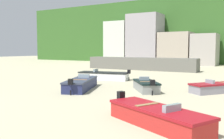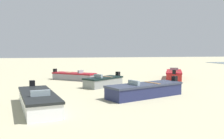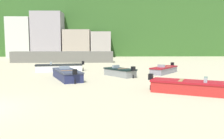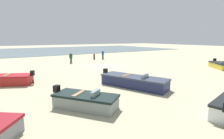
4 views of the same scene
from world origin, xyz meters
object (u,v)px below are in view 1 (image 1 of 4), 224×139
Objects in this scene: boat_grey_4 at (218,88)px; boat_red_5 at (156,116)px; boat_grey_3 at (146,86)px; boat_white_1 at (104,76)px; boat_navy_0 at (81,84)px.

boat_grey_4 is 10.24m from boat_red_5.
boat_white_1 is at bearing 108.64° from boat_grey_3.
boat_navy_0 is 1.53× the size of boat_grey_3.
boat_white_1 is (-1.93, 6.40, -0.01)m from boat_navy_0.
boat_red_5 is (10.72, -12.65, -0.01)m from boat_white_1.
boat_grey_4 is at bearing -13.98° from boat_grey_3.
boat_grey_3 is 0.71× the size of boat_red_5.
boat_navy_0 is 1.08× the size of boat_red_5.
boat_navy_0 reaches higher than boat_red_5.
boat_white_1 is 1.11× the size of boat_red_5.
boat_white_1 reaches higher than boat_grey_3.
boat_white_1 is 11.88m from boat_grey_4.
boat_white_1 is at bearing -113.91° from boat_red_5.
boat_red_5 is at bearing -57.97° from boat_navy_0.
boat_grey_3 is 0.83× the size of boat_grey_4.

